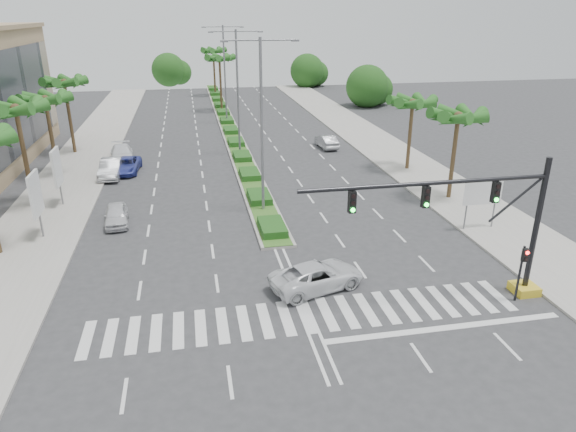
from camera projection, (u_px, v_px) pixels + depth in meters
name	position (u px, v px, depth m)	size (l,w,h in m)	color
ground	(307.00, 316.00, 24.44)	(160.00, 160.00, 0.00)	#333335
footpath_right	(423.00, 175.00, 45.35)	(6.00, 120.00, 0.15)	gray
footpath_left	(59.00, 197.00, 39.95)	(6.00, 120.00, 0.15)	gray
median	(228.00, 125.00, 65.43)	(2.20, 75.00, 0.20)	gray
median_grass	(228.00, 124.00, 65.39)	(1.80, 75.00, 0.04)	#365D20
signal_gantry	(494.00, 235.00, 24.81)	(12.60, 1.20, 7.20)	gold
pedestrian_signal	(522.00, 265.00, 24.95)	(0.28, 0.36, 3.00)	black
direction_sign	(482.00, 195.00, 33.22)	(2.70, 0.11, 3.40)	slate
billboard_near	(36.00, 195.00, 31.71)	(0.18, 2.10, 4.35)	slate
billboard_far	(57.00, 168.00, 37.18)	(0.18, 2.10, 4.35)	slate
palm_left_mid	(16.00, 112.00, 35.30)	(4.57, 4.68, 7.95)	brown
palm_left_far	(45.00, 102.00, 42.81)	(4.57, 4.68, 7.35)	brown
palm_left_end	(65.00, 85.00, 49.96)	(4.57, 4.68, 7.75)	brown
palm_right_near	(458.00, 119.00, 37.48)	(4.57, 4.68, 7.05)	brown
palm_right_far	(413.00, 105.00, 44.88)	(4.57, 4.68, 6.75)	brown
palm_median_a	(219.00, 60.00, 71.92)	(4.57, 4.68, 8.05)	brown
palm_median_b	(213.00, 52.00, 85.60)	(4.57, 4.68, 8.05)	brown
streetlight_near	(262.00, 118.00, 34.68)	(5.10, 0.25, 12.00)	slate
streetlight_mid	(238.00, 86.00, 49.27)	(5.10, 0.25, 12.00)	slate
streetlight_far	(225.00, 69.00, 63.85)	(5.10, 0.25, 12.00)	slate
car_parked_a	(116.00, 215.00, 34.82)	(1.53, 3.81, 1.30)	silver
car_parked_b	(111.00, 168.00, 44.75)	(1.69, 4.84, 1.60)	silver
car_parked_c	(126.00, 165.00, 46.05)	(2.19, 4.75, 1.32)	#323C99
car_parked_d	(122.00, 154.00, 49.58)	(2.06, 5.08, 1.47)	white
car_crossing	(317.00, 276.00, 26.68)	(2.32, 5.03, 1.40)	silver
car_right	(326.00, 141.00, 54.40)	(1.46, 4.19, 1.38)	#9D9EA2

